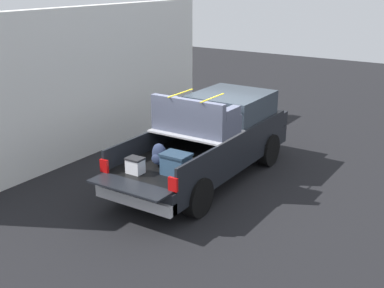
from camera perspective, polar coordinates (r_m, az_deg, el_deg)
name	(u,v)px	position (r m, az deg, el deg)	size (l,w,h in m)	color
ground_plane	(205,179)	(12.33, 1.52, -4.08)	(40.00, 40.00, 0.00)	black
pickup_truck	(214,137)	(12.29, 2.52, 0.78)	(6.05, 2.06, 2.23)	black
building_facade	(88,82)	(14.01, -11.91, 7.02)	(10.04, 0.36, 4.05)	white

